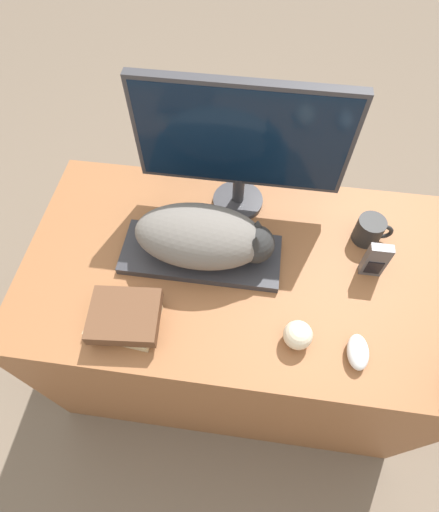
{
  "coord_description": "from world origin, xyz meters",
  "views": [
    {
      "loc": [
        0.02,
        -0.25,
        1.72
      ],
      "look_at": [
        -0.06,
        0.33,
        0.79
      ],
      "focal_mm": 28.0,
      "sensor_mm": 36.0,
      "label": 1
    }
  ],
  "objects_px": {
    "book_stack": "(124,318)",
    "coffee_mug": "(370,230)",
    "keyboard": "(201,255)",
    "cat": "(206,237)",
    "monitor": "(241,142)",
    "computer_mouse": "(358,352)",
    "phone": "(376,260)",
    "baseball": "(298,335)"
  },
  "relations": [
    {
      "from": "book_stack",
      "to": "coffee_mug",
      "type": "bearing_deg",
      "value": 29.48
    },
    {
      "from": "keyboard",
      "to": "cat",
      "type": "xyz_separation_m",
      "value": [
        0.02,
        0.0,
        0.09
      ]
    },
    {
      "from": "cat",
      "to": "monitor",
      "type": "xyz_separation_m",
      "value": [
        0.07,
        0.22,
        0.15
      ]
    },
    {
      "from": "keyboard",
      "to": "computer_mouse",
      "type": "distance_m",
      "value": 0.49
    },
    {
      "from": "cat",
      "to": "phone",
      "type": "distance_m",
      "value": 0.47
    },
    {
      "from": "book_stack",
      "to": "keyboard",
      "type": "bearing_deg",
      "value": 55.09
    },
    {
      "from": "monitor",
      "to": "book_stack",
      "type": "relative_size",
      "value": 2.97
    },
    {
      "from": "baseball",
      "to": "coffee_mug",
      "type": "bearing_deg",
      "value": 60.52
    },
    {
      "from": "coffee_mug",
      "to": "baseball",
      "type": "bearing_deg",
      "value": -119.48
    },
    {
      "from": "computer_mouse",
      "to": "phone",
      "type": "xyz_separation_m",
      "value": [
        0.05,
        0.25,
        0.04
      ]
    },
    {
      "from": "cat",
      "to": "coffee_mug",
      "type": "bearing_deg",
      "value": 15.8
    },
    {
      "from": "cat",
      "to": "computer_mouse",
      "type": "distance_m",
      "value": 0.49
    },
    {
      "from": "monitor",
      "to": "keyboard",
      "type": "bearing_deg",
      "value": -110.9
    },
    {
      "from": "monitor",
      "to": "cat",
      "type": "bearing_deg",
      "value": -107.14
    },
    {
      "from": "monitor",
      "to": "book_stack",
      "type": "distance_m",
      "value": 0.55
    },
    {
      "from": "phone",
      "to": "book_stack",
      "type": "distance_m",
      "value": 0.69
    },
    {
      "from": "monitor",
      "to": "book_stack",
      "type": "height_order",
      "value": "monitor"
    },
    {
      "from": "keyboard",
      "to": "cat",
      "type": "height_order",
      "value": "cat"
    },
    {
      "from": "cat",
      "to": "book_stack",
      "type": "height_order",
      "value": "cat"
    },
    {
      "from": "cat",
      "to": "baseball",
      "type": "relative_size",
      "value": 5.15
    },
    {
      "from": "baseball",
      "to": "phone",
      "type": "bearing_deg",
      "value": 49.49
    },
    {
      "from": "cat",
      "to": "keyboard",
      "type": "bearing_deg",
      "value": 180.0
    },
    {
      "from": "cat",
      "to": "baseball",
      "type": "xyz_separation_m",
      "value": [
        0.27,
        -0.22,
        -0.07
      ]
    },
    {
      "from": "phone",
      "to": "book_stack",
      "type": "xyz_separation_m",
      "value": [
        -0.64,
        -0.25,
        -0.03
      ]
    },
    {
      "from": "computer_mouse",
      "to": "coffee_mug",
      "type": "bearing_deg",
      "value": 82.72
    },
    {
      "from": "computer_mouse",
      "to": "cat",
      "type": "bearing_deg",
      "value": 150.29
    },
    {
      "from": "cat",
      "to": "book_stack",
      "type": "xyz_separation_m",
      "value": [
        -0.18,
        -0.23,
        -0.07
      ]
    },
    {
      "from": "cat",
      "to": "phone",
      "type": "bearing_deg",
      "value": 1.82
    },
    {
      "from": "computer_mouse",
      "to": "coffee_mug",
      "type": "distance_m",
      "value": 0.37
    },
    {
      "from": "computer_mouse",
      "to": "baseball",
      "type": "height_order",
      "value": "baseball"
    },
    {
      "from": "monitor",
      "to": "computer_mouse",
      "type": "distance_m",
      "value": 0.62
    },
    {
      "from": "cat",
      "to": "baseball",
      "type": "bearing_deg",
      "value": -39.58
    },
    {
      "from": "keyboard",
      "to": "computer_mouse",
      "type": "height_order",
      "value": "computer_mouse"
    },
    {
      "from": "monitor",
      "to": "coffee_mug",
      "type": "bearing_deg",
      "value": -12.29
    },
    {
      "from": "keyboard",
      "to": "phone",
      "type": "bearing_deg",
      "value": 1.76
    },
    {
      "from": "computer_mouse",
      "to": "book_stack",
      "type": "relative_size",
      "value": 0.48
    },
    {
      "from": "coffee_mug",
      "to": "baseball",
      "type": "xyz_separation_m",
      "value": [
        -0.2,
        -0.35,
        -0.0
      ]
    },
    {
      "from": "monitor",
      "to": "baseball",
      "type": "relative_size",
      "value": 7.83
    },
    {
      "from": "computer_mouse",
      "to": "baseball",
      "type": "distance_m",
      "value": 0.15
    },
    {
      "from": "cat",
      "to": "coffee_mug",
      "type": "xyz_separation_m",
      "value": [
        0.46,
        0.13,
        -0.06
      ]
    },
    {
      "from": "book_stack",
      "to": "phone",
      "type": "bearing_deg",
      "value": 20.93
    },
    {
      "from": "monitor",
      "to": "coffee_mug",
      "type": "relative_size",
      "value": 5.31
    }
  ]
}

